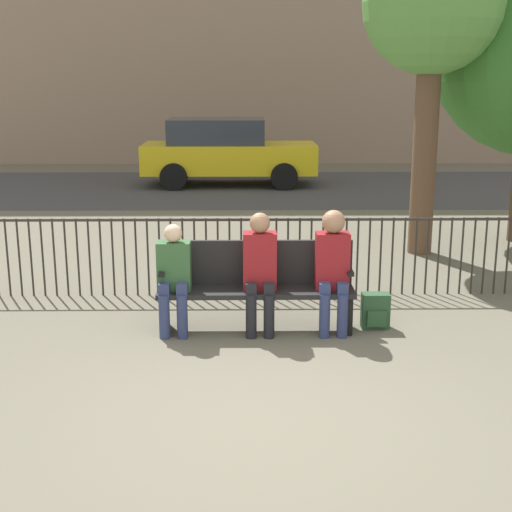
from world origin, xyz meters
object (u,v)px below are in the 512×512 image
object	(u,v)px
seated_person_1	(260,267)
seated_person_2	(333,264)
backpack	(375,311)
parked_car_0	(226,151)
park_bench	(256,282)
seated_person_0	(174,274)
tree_1	(433,10)

from	to	relation	value
seated_person_1	seated_person_2	xyz separation A→B (m)	(0.74, 0.00, 0.03)
seated_person_1	backpack	xyz separation A→B (m)	(1.22, 0.10, -0.51)
seated_person_2	backpack	xyz separation A→B (m)	(0.48, 0.10, -0.54)
seated_person_1	seated_person_2	size ratio (longest dim) A/B	0.98
seated_person_2	parked_car_0	distance (m)	10.66
park_bench	parked_car_0	xyz separation A→B (m)	(-0.60, 10.45, 0.34)
park_bench	seated_person_1	xyz separation A→B (m)	(0.04, -0.13, 0.20)
seated_person_1	backpack	size ratio (longest dim) A/B	3.34
seated_person_0	backpack	xyz separation A→B (m)	(2.09, 0.11, -0.45)
seated_person_1	seated_person_2	world-z (taller)	seated_person_2
seated_person_1	backpack	bearing A→B (deg)	4.92
backpack	tree_1	distance (m)	4.87
park_bench	seated_person_1	bearing A→B (deg)	-73.42
park_bench	seated_person_0	size ratio (longest dim) A/B	1.78
park_bench	seated_person_0	bearing A→B (deg)	-170.82
seated_person_0	seated_person_2	bearing A→B (deg)	0.28
park_bench	seated_person_1	distance (m)	0.24
seated_person_0	seated_person_2	size ratio (longest dim) A/B	0.89
park_bench	backpack	distance (m)	1.30
seated_person_0	seated_person_1	world-z (taller)	seated_person_1
seated_person_1	parked_car_0	world-z (taller)	parked_car_0
seated_person_2	parked_car_0	xyz separation A→B (m)	(-1.38, 10.57, 0.12)
seated_person_2	backpack	size ratio (longest dim) A/B	3.41
backpack	parked_car_0	distance (m)	10.65
tree_1	parked_car_0	size ratio (longest dim) A/B	1.09
park_bench	seated_person_2	xyz separation A→B (m)	(0.78, -0.13, 0.22)
seated_person_2	parked_car_0	bearing A→B (deg)	97.43
seated_person_0	seated_person_1	distance (m)	0.88
seated_person_0	tree_1	bearing A→B (deg)	45.92
seated_person_1	park_bench	bearing A→B (deg)	106.58
park_bench	backpack	bearing A→B (deg)	-1.08
seated_person_0	seated_person_2	xyz separation A→B (m)	(1.62, 0.01, 0.09)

